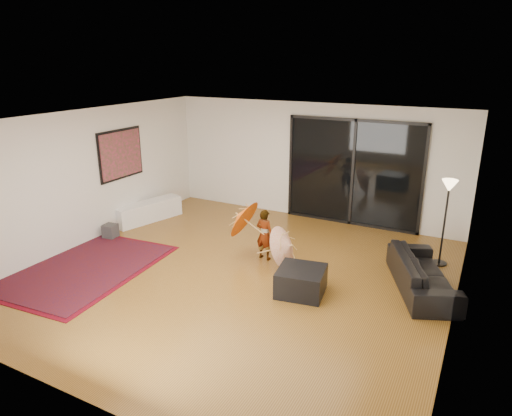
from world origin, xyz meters
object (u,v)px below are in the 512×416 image
Objects in this scene: sofa at (422,273)px; ottoman at (301,281)px; child at (265,234)px; media_console at (148,211)px.

ottoman is (-1.71, -1.04, -0.08)m from sofa.
sofa is at bearing -169.90° from child.
media_console reaches higher than ottoman.
ottoman is at bearing 148.21° from child.
sofa is 2.85m from child.
child is at bearing 4.65° from media_console.
child reaches higher than sofa.
ottoman is at bearing -3.71° from media_console.
media_console is 0.84× the size of sofa.
child is at bearing 140.60° from ottoman.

